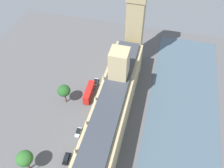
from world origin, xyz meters
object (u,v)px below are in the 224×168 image
car_white_under_trees (78,132)px  street_lamp_kerbside (28,168)px  parliament_building (111,110)px  plane_tree_leading (25,159)px  plane_tree_by_river_gate (64,91)px  pedestrian_far_end (71,165)px  pedestrian_corner (81,139)px  pedestrian_trailing (78,146)px  clock_tower (136,8)px  car_silver_near_tower (96,82)px  double_decker_bus_midblock (89,92)px  car_black_opposite_hall (66,158)px

car_white_under_trees → street_lamp_kerbside: (10.58, 18.78, 3.28)m
parliament_building → plane_tree_leading: size_ratio=7.07×
parliament_building → plane_tree_by_river_gate: parliament_building is taller
pedestrian_far_end → pedestrian_corner: size_ratio=1.10×
pedestrian_trailing → pedestrian_far_end: (0.02, 7.39, -0.00)m
pedestrian_trailing → plane_tree_by_river_gate: size_ratio=0.18×
clock_tower → plane_tree_leading: size_ratio=5.66×
parliament_building → car_silver_near_tower: parliament_building is taller
pedestrian_trailing → pedestrian_far_end: 7.39m
double_decker_bus_midblock → pedestrian_corner: size_ratio=7.05×
car_white_under_trees → car_black_opposite_hall: same height
plane_tree_leading → double_decker_bus_midblock: bearing=-105.5°
pedestrian_far_end → double_decker_bus_midblock: bearing=5.0°
plane_tree_leading → street_lamp_kerbside: plane_tree_leading is taller
parliament_building → clock_tower: bearing=-91.3°
pedestrian_corner → street_lamp_kerbside: (12.49, 16.41, 3.48)m
pedestrian_corner → plane_tree_by_river_gate: 21.01m
car_silver_near_tower → double_decker_bus_midblock: double_decker_bus_midblock is taller
parliament_building → pedestrian_far_end: size_ratio=42.23×
pedestrian_far_end → pedestrian_corner: bearing=-2.1°
double_decker_bus_midblock → car_white_under_trees: size_ratio=2.56×
car_black_opposite_hall → pedestrian_trailing: bearing=-116.5°
clock_tower → pedestrian_far_end: (10.23, 59.34, -28.14)m
car_black_opposite_hall → plane_tree_by_river_gate: size_ratio=0.49×
pedestrian_corner → clock_tower: bearing=168.6°
pedestrian_far_end → plane_tree_leading: plane_tree_leading is taller
pedestrian_corner → plane_tree_leading: (13.57, 14.91, 6.76)m
pedestrian_far_end → plane_tree_by_river_gate: bearing=23.5°
clock_tower → plane_tree_leading: clock_tower is taller
pedestrian_far_end → plane_tree_leading: size_ratio=0.17×
car_white_under_trees → plane_tree_leading: 21.85m
pedestrian_far_end → street_lamp_kerbside: size_ratio=0.28×
pedestrian_corner → plane_tree_by_river_gate: plane_tree_by_river_gate is taller
car_silver_near_tower → plane_tree_leading: plane_tree_leading is taller
car_white_under_trees → double_decker_bus_midblock: bearing=-86.2°
car_white_under_trees → pedestrian_trailing: bearing=106.6°
car_black_opposite_hall → pedestrian_far_end: size_ratio=2.77×
car_black_opposite_hall → street_lamp_kerbside: bearing=32.7°
car_silver_near_tower → car_white_under_trees: size_ratio=1.04×
double_decker_bus_midblock → pedestrian_corner: double_decker_bus_midblock is taller
car_black_opposite_hall → plane_tree_by_river_gate: plane_tree_by_river_gate is taller
clock_tower → car_white_under_trees: (11.97, 46.48, -28.00)m
pedestrian_trailing → street_lamp_kerbside: bearing=-45.4°
car_black_opposite_hall → pedestrian_far_end: 2.85m
street_lamp_kerbside → plane_tree_by_river_gate: bearing=-90.5°
double_decker_bus_midblock → plane_tree_leading: size_ratio=1.07×
parliament_building → car_black_opposite_hall: (11.62, 18.96, -7.39)m
car_black_opposite_hall → plane_tree_leading: size_ratio=0.46×
pedestrian_far_end → pedestrian_trailing: bearing=-1.3°
pedestrian_trailing → parliament_building: bearing=142.3°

